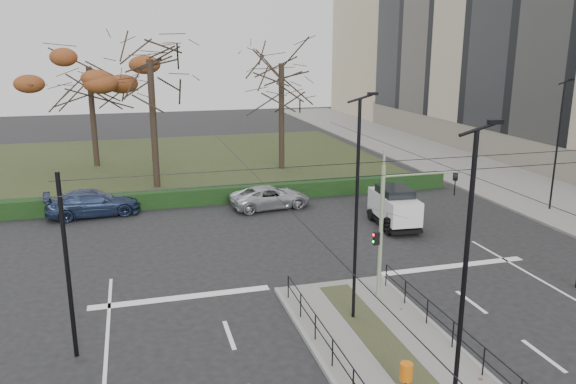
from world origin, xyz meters
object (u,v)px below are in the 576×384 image
Objects in this scene: bare_tree_center at (281,71)px; parked_car_third at (93,203)px; white_van at (394,206)px; rust_tree at (88,67)px; streetlamp_median_far at (357,209)px; streetlamp_median_near at (464,289)px; streetlamp_sidewalk at (558,145)px; litter_bin at (406,372)px; bare_tree_near at (150,69)px; parked_car_fourth at (270,197)px; traffic_light at (389,222)px.

parked_car_third is at bearing -146.36° from bare_tree_center.
white_van is 0.40× the size of rust_tree.
streetlamp_median_far is 25.66m from bare_tree_center.
streetlamp_sidewalk is (16.55, 16.30, -0.15)m from streetlamp_median_near.
streetlamp_median_far reaches higher than streetlamp_median_near.
litter_bin is 0.08× the size of bare_tree_near.
streetlamp_median_far is at bearing 170.84° from parked_car_fourth.
white_van is at bearing 56.96° from streetlamp_median_far.
white_van is (6.17, 9.49, -3.03)m from streetlamp_median_far.
litter_bin is 5.73m from streetlamp_median_far.
litter_bin is 22.26m from streetlamp_sidewalk.
litter_bin is 22.61m from parked_car_third.
streetlamp_median_far is 1.52× the size of parked_car_third.
streetlamp_median_near is 21.73m from parked_car_fourth.
bare_tree_near is (-9.83, -3.46, 0.40)m from bare_tree_center.
rust_tree is (-9.77, 34.66, 7.14)m from litter_bin.
traffic_light is at bearing 69.78° from litter_bin.
streetlamp_sidewalk reaches higher than white_van.
bare_tree_center reaches higher than white_van.
bare_tree_near reaches higher than white_van.
parked_car_third is 17.83m from bare_tree_center.
litter_bin is 36.71m from rust_tree.
litter_bin is at bearing -110.22° from traffic_light.
white_van is 27.08m from rust_tree.
streetlamp_median_near is (0.23, -2.02, 3.34)m from litter_bin.
streetlamp_sidewalk is 25.56m from bare_tree_near.
streetlamp_median_far is 15.22m from parked_car_fourth.
streetlamp_sidewalk is at bearing -51.27° from bare_tree_center.
litter_bin is 0.12× the size of streetlamp_median_near.
traffic_light reaches higher than white_van.
parked_car_third is 15.79m from rust_tree.
streetlamp_median_near is 17.57m from white_van.
streetlamp_median_far reaches higher than streetlamp_sidewalk.
litter_bin is 0.18× the size of parked_car_third.
traffic_light is 0.50× the size of rust_tree.
rust_tree is 15.01m from bare_tree_center.
bare_tree_near is at bearing -160.59° from bare_tree_center.
white_van is at bearing 68.74° from streetlamp_median_near.
streetlamp_sidewalk is at bearing -109.36° from parked_car_third.
streetlamp_median_near is 1.63× the size of parked_car_fourth.
white_van is at bearing -118.07° from parked_car_third.
white_van is 17.03m from bare_tree_center.
parked_car_third is (-9.53, 22.63, -3.39)m from streetlamp_median_near.
bare_tree_center is (2.20, 23.76, 4.48)m from traffic_light.
parked_car_fourth is at bearing -102.37° from parked_car_third.
traffic_light is at bearing 35.71° from streetlamp_median_far.
rust_tree is at bearing 108.58° from streetlamp_median_far.
parked_car_third is at bearing -124.37° from bare_tree_near.
streetlamp_median_far is 19.07m from streetlamp_sidewalk.
streetlamp_sidewalk is 33.70m from rust_tree.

